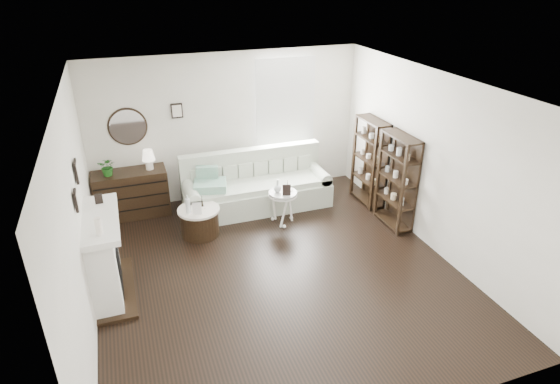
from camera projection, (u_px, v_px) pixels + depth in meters
name	position (u px, v px, depth m)	size (l,w,h in m)	color
room	(266.00, 111.00, 8.67)	(5.50, 5.50, 5.50)	black
fireplace	(105.00, 259.00, 6.18)	(0.50, 1.40, 1.84)	white
shelf_unit_far	(370.00, 162.00, 8.52)	(0.30, 0.80, 1.60)	black
shelf_unit_near	(397.00, 181.00, 7.76)	(0.30, 0.80, 1.60)	black
sofa	(256.00, 189.00, 8.57)	(2.63, 0.91, 1.02)	beige
quilt	(210.00, 186.00, 8.08)	(0.55, 0.45, 0.14)	#227D65
suitcase	(313.00, 185.00, 9.01)	(0.62, 0.21, 0.42)	brown
dresser	(132.00, 194.00, 8.21)	(1.25, 0.54, 0.83)	black
table_lamp	(149.00, 160.00, 8.06)	(0.22, 0.22, 0.35)	#F5E5CE
potted_plant	(108.00, 167.00, 7.82)	(0.29, 0.25, 0.32)	#1F5F1B
drum_table	(200.00, 221.00, 7.68)	(0.68, 0.68, 0.47)	black
pedestal_table	(283.00, 195.00, 7.89)	(0.49, 0.49, 0.59)	silver
eiffel_drum	(202.00, 202.00, 7.60)	(0.10, 0.10, 0.17)	black
bottle_drum	(188.00, 204.00, 7.40)	(0.07, 0.07, 0.31)	silver
card_frame_drum	(197.00, 209.00, 7.38)	(0.15, 0.01, 0.20)	white
eiffel_ped	(287.00, 186.00, 7.89)	(0.10, 0.10, 0.17)	black
flask_ped	(278.00, 186.00, 7.81)	(0.13, 0.13, 0.23)	silver
card_frame_ped	(287.00, 190.00, 7.73)	(0.14, 0.01, 0.18)	black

